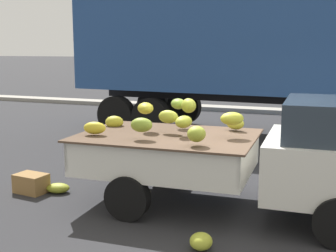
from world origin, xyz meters
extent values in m
plane|color=#28282B|center=(0.00, 0.00, 0.00)|extent=(220.00, 220.00, 0.00)
cube|color=gray|center=(0.00, 10.28, 0.08)|extent=(80.00, 0.80, 0.16)
cube|color=silver|center=(1.21, -0.09, 0.79)|extent=(1.92, 1.84, 0.78)
cube|color=#28333D|center=(1.03, -0.10, 1.44)|extent=(1.08, 1.60, 0.52)
cube|color=silver|center=(-1.21, -0.18, 0.58)|extent=(2.61, 1.87, 0.08)
cube|color=silver|center=(-1.24, 0.68, 0.84)|extent=(2.54, 0.15, 0.44)
cube|color=silver|center=(-1.18, -1.05, 0.84)|extent=(2.54, 0.15, 0.44)
cube|color=silver|center=(0.03, -0.14, 0.84)|extent=(0.12, 1.77, 0.44)
cube|color=silver|center=(-2.46, -0.23, 0.84)|extent=(0.12, 1.77, 0.44)
cube|color=#B21914|center=(-1.25, 0.71, 0.80)|extent=(2.44, 0.11, 0.07)
cube|color=brown|center=(-1.21, -0.18, 1.07)|extent=(2.73, 1.99, 0.03)
ellipsoid|color=#94A02A|center=(-1.03, 0.28, 1.48)|extent=(0.36, 0.39, 0.23)
ellipsoid|color=gold|center=(-1.64, -0.03, 1.45)|extent=(0.39, 0.44, 0.18)
ellipsoid|color=gold|center=(-2.32, 0.19, 1.15)|extent=(0.37, 0.33, 0.21)
ellipsoid|color=gold|center=(-2.21, -0.64, 1.20)|extent=(0.37, 0.26, 0.19)
ellipsoid|color=#A7AF30|center=(-1.24, -0.07, 1.34)|extent=(0.33, 0.22, 0.20)
ellipsoid|color=#93A22D|center=(-0.56, -0.80, 1.25)|extent=(0.26, 0.28, 0.22)
ellipsoid|color=#9AA22A|center=(-0.93, -0.24, 1.31)|extent=(0.25, 0.37, 0.18)
ellipsoid|color=#A3A529|center=(-0.24, -0.09, 1.37)|extent=(0.43, 0.39, 0.19)
ellipsoid|color=olive|center=(-1.42, -0.67, 1.30)|extent=(0.35, 0.28, 0.21)
ellipsoid|color=gold|center=(-0.31, 0.48, 1.21)|extent=(0.37, 0.30, 0.20)
ellipsoid|color=olive|center=(-1.27, 0.47, 1.48)|extent=(0.37, 0.38, 0.18)
cylinder|color=black|center=(1.23, 0.77, 0.32)|extent=(0.65, 0.22, 0.64)
cylinder|color=black|center=(-1.54, 0.66, 0.32)|extent=(0.65, 0.22, 0.64)
cylinder|color=black|center=(-1.48, -1.05, 0.32)|extent=(0.65, 0.22, 0.64)
cube|color=navy|center=(0.18, 5.48, 2.60)|extent=(12.11, 3.08, 2.70)
cube|color=black|center=(0.18, 5.48, 1.10)|extent=(11.05, 0.93, 0.30)
cylinder|color=black|center=(-3.36, 6.86, 0.54)|extent=(1.09, 0.35, 1.08)
cylinder|color=black|center=(-3.47, 4.46, 0.54)|extent=(1.09, 0.35, 1.08)
cylinder|color=black|center=(-4.44, 6.91, 0.54)|extent=(1.09, 0.35, 1.08)
cylinder|color=black|center=(-4.55, 4.51, 0.54)|extent=(1.09, 0.35, 1.08)
ellipsoid|color=#959F29|center=(-3.09, -0.41, 0.08)|extent=(0.45, 0.37, 0.16)
ellipsoid|color=#ADB432|center=(-0.25, -1.58, 0.10)|extent=(0.30, 0.31, 0.21)
cube|color=olive|center=(-3.52, -0.55, 0.16)|extent=(0.56, 0.42, 0.31)
camera|label=1|loc=(1.16, -6.35, 2.38)|focal=47.18mm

